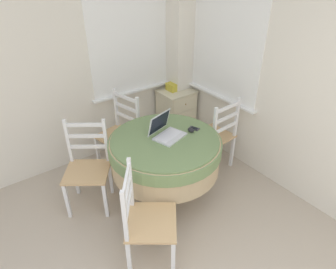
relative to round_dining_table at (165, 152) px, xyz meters
name	(u,v)px	position (x,y,z in m)	size (l,w,h in m)	color
corner_room_shell	(179,81)	(0.25, 0.11, 0.68)	(4.58, 5.01, 2.55)	silver
round_dining_table	(165,152)	(0.00, 0.00, 0.00)	(1.15, 1.15, 0.75)	#4C3D2D
laptop	(166,132)	(0.04, 0.04, 0.21)	(0.38, 0.35, 0.24)	silver
computer_mouse	(191,130)	(0.30, -0.05, 0.18)	(0.05, 0.08, 0.04)	black
cell_phone	(194,128)	(0.37, -0.02, 0.16)	(0.09, 0.12, 0.01)	#2D2D33
dining_chair_near_back_window	(120,134)	(-0.09, 0.81, -0.14)	(0.50, 0.52, 0.95)	tan
dining_chair_near_right_window	(215,136)	(0.80, 0.07, -0.14)	(0.47, 0.44, 0.95)	tan
dining_chair_camera_near	(146,221)	(-0.60, -0.55, -0.14)	(0.59, 0.60, 0.95)	tan
dining_chair_left_flank	(88,168)	(-0.70, 0.40, -0.14)	(0.60, 0.59, 0.95)	tan
corner_cabinet	(176,113)	(0.93, 0.99, -0.24)	(0.47, 0.43, 0.70)	beige
storage_box	(173,87)	(0.91, 1.04, 0.16)	(0.16, 0.16, 0.10)	gold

